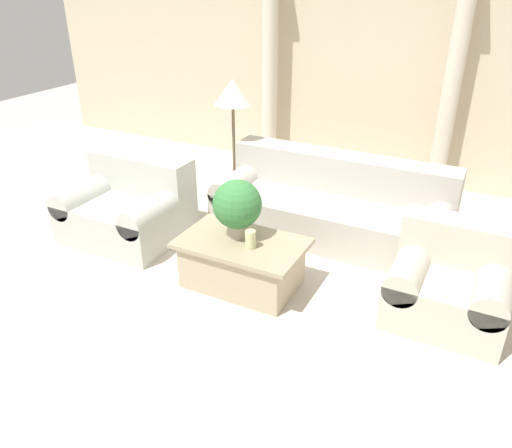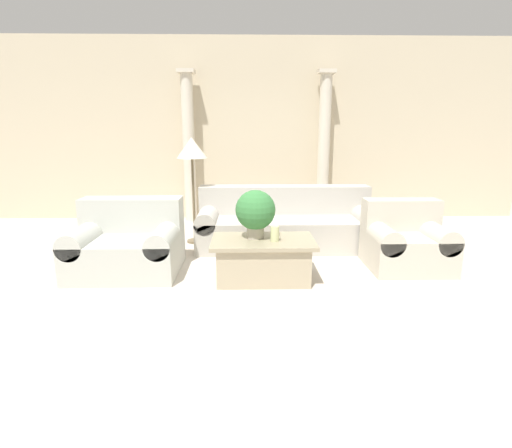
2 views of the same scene
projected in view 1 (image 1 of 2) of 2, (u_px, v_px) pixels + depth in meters
ground_plane at (250, 262)px, 4.94m from camera, size 16.00×16.00×0.00m
wall_back at (352, 54)px, 6.49m from camera, size 10.00×0.06×3.20m
sofa_long at (333, 205)px, 5.36m from camera, size 2.46×0.98×0.82m
loveseat at (129, 205)px, 5.33m from camera, size 1.18×0.98×0.82m
coffee_table at (242, 263)px, 4.48m from camera, size 1.11×0.69×0.45m
potted_plant at (237, 206)px, 4.34m from camera, size 0.43×0.43×0.53m
pillar_candle at (250, 239)px, 4.24m from camera, size 0.09×0.09×0.16m
floor_lamp at (233, 97)px, 5.58m from camera, size 0.43×0.43×1.51m
column_left at (270, 72)px, 6.82m from camera, size 0.29×0.29×2.60m
column_right at (451, 89)px, 5.85m from camera, size 0.29×0.29×2.60m
armchair at (450, 282)px, 4.04m from camera, size 0.91×0.82×0.78m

